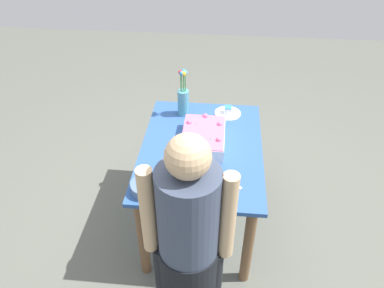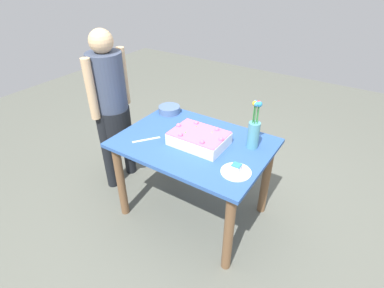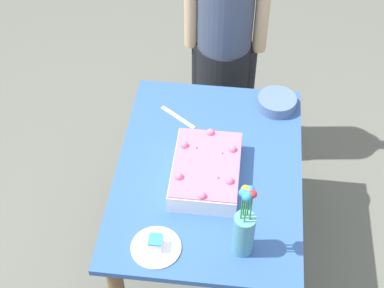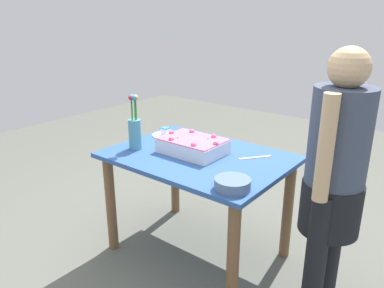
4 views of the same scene
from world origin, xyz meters
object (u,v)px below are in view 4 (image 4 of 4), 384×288
object	(u,v)px
cake_knife	(255,157)
person_standing	(335,173)
sheet_cake	(193,145)
flower_vase	(135,130)
fruit_bowl	(232,184)
serving_plate_with_slice	(166,134)

from	to	relation	value
cake_knife	person_standing	size ratio (longest dim) A/B	0.15
sheet_cake	flower_vase	bearing A→B (deg)	26.92
sheet_cake	fruit_bowl	world-z (taller)	sheet_cake
sheet_cake	person_standing	world-z (taller)	person_standing
fruit_bowl	person_standing	bearing A→B (deg)	-145.36
sheet_cake	cake_knife	size ratio (longest dim) A/B	1.89
serving_plate_with_slice	fruit_bowl	bearing A→B (deg)	152.44
serving_plate_with_slice	flower_vase	bearing A→B (deg)	96.00
serving_plate_with_slice	fruit_bowl	world-z (taller)	serving_plate_with_slice
sheet_cake	flower_vase	world-z (taller)	flower_vase
cake_knife	person_standing	distance (m)	0.60
fruit_bowl	serving_plate_with_slice	bearing A→B (deg)	-27.56
sheet_cake	cake_knife	world-z (taller)	sheet_cake
sheet_cake	fruit_bowl	distance (m)	0.60
cake_knife	person_standing	world-z (taller)	person_standing
flower_vase	person_standing	world-z (taller)	person_standing
sheet_cake	person_standing	xyz separation A→B (m)	(-0.94, 0.01, 0.06)
serving_plate_with_slice	cake_knife	distance (m)	0.77
cake_knife	sheet_cake	bearing A→B (deg)	-28.04
sheet_cake	fruit_bowl	size ratio (longest dim) A/B	2.14
fruit_bowl	person_standing	size ratio (longest dim) A/B	0.13
flower_vase	fruit_bowl	world-z (taller)	flower_vase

